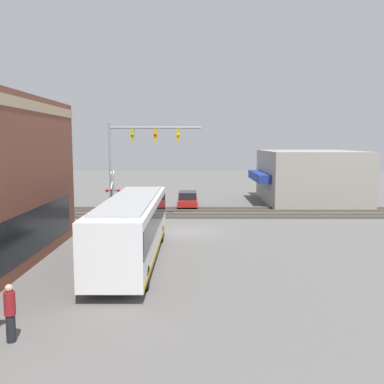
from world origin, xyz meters
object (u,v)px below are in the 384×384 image
(city_bus, at_px, (132,226))
(crossing_signal, at_px, (113,190))
(pedestrian_by_lamp, at_px, (10,312))
(parked_car_red, at_px, (188,200))

(city_bus, distance_m, crossing_signal, 11.88)
(crossing_signal, relative_size, pedestrian_by_lamp, 2.10)
(pedestrian_by_lamp, bearing_deg, crossing_signal, 1.92)
(crossing_signal, relative_size, parked_car_red, 0.86)
(parked_car_red, bearing_deg, city_bus, 171.78)
(crossing_signal, xyz_separation_m, pedestrian_by_lamp, (-20.51, -0.69, -1.36))
(crossing_signal, height_order, parked_car_red, crossing_signal)
(parked_car_red, height_order, pedestrian_by_lamp, pedestrian_by_lamp)
(city_bus, distance_m, pedestrian_by_lamp, 9.42)
(crossing_signal, bearing_deg, city_bus, -164.75)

